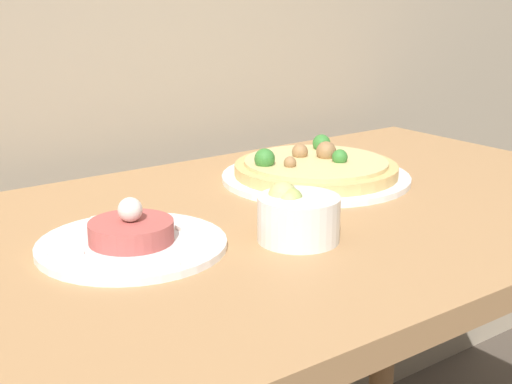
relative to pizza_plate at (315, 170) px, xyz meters
name	(u,v)px	position (x,y,z in m)	size (l,w,h in m)	color
dining_table	(266,291)	(-0.19, -0.11, -0.14)	(1.29, 0.71, 0.79)	#AD7F51
pizza_plate	(315,170)	(0.00, 0.00, 0.00)	(0.32, 0.32, 0.06)	white
tartare_plate	(132,239)	(-0.40, -0.11, 0.00)	(0.24, 0.24, 0.07)	white
small_bowl	(297,216)	(-0.21, -0.21, 0.02)	(0.11, 0.11, 0.08)	white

